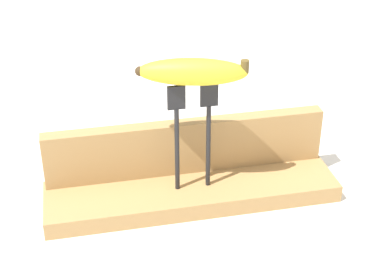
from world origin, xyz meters
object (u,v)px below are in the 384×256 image
Objects in this scene: fork_stand_center at (193,127)px; banana_chunk_near at (149,153)px; fork_fallen_near at (251,139)px; banana_raised_center at (193,72)px.

banana_chunk_near is at bearing 111.57° from fork_stand_center.
fork_fallen_near is 2.28× the size of banana_chunk_near.
fork_fallen_near is at bearing 9.62° from banana_chunk_near.
banana_raised_center is 2.39× the size of banana_chunk_near.
fork_stand_center is at bearing -68.43° from banana_chunk_near.
fork_stand_center is at bearing -13.71° from banana_raised_center.
banana_chunk_near is at bearing 111.55° from banana_raised_center.
fork_fallen_near is 0.20m from banana_chunk_near.
fork_stand_center is at bearing -131.92° from fork_fallen_near.
fork_stand_center is 1.13× the size of fork_fallen_near.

